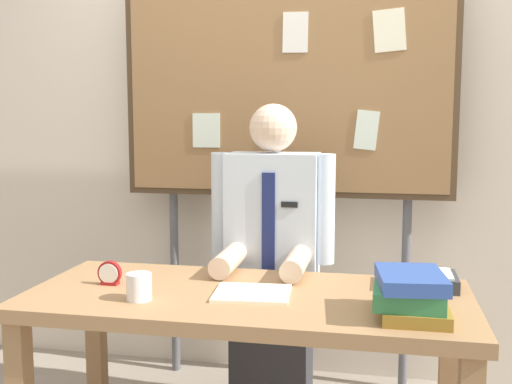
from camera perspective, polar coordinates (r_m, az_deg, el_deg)
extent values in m
cube|color=beige|center=(3.25, 3.31, 6.78)|extent=(6.40, 0.08, 2.70)
cube|color=#9E754C|center=(2.27, -0.83, -9.93)|extent=(1.61, 0.70, 0.05)
cube|color=#9E754C|center=(2.89, -14.52, -14.01)|extent=(0.07, 0.07, 0.68)
cube|color=#9E754C|center=(2.64, 17.33, -16.20)|extent=(0.07, 0.07, 0.68)
cube|color=#2D2D33|center=(2.93, 1.53, -15.93)|extent=(0.34, 0.30, 0.44)
cube|color=silver|center=(2.75, 1.57, -4.33)|extent=(0.40, 0.22, 0.76)
sphere|color=beige|center=(2.70, 1.61, 5.96)|extent=(0.21, 0.21, 0.21)
cylinder|color=silver|center=(2.76, -3.20, -1.29)|extent=(0.09, 0.09, 0.48)
cylinder|color=silver|center=(2.68, 6.36, -1.57)|extent=(0.09, 0.09, 0.48)
cylinder|color=beige|center=(2.54, -2.58, -6.33)|extent=(0.09, 0.30, 0.09)
cylinder|color=beige|center=(2.49, 3.72, -6.62)|extent=(0.09, 0.30, 0.09)
cube|color=navy|center=(2.63, 1.14, -3.59)|extent=(0.06, 0.01, 0.50)
cube|color=black|center=(2.60, 3.10, -1.17)|extent=(0.07, 0.01, 0.02)
cube|color=#4C3823|center=(3.05, 2.79, 10.27)|extent=(1.63, 0.05, 1.14)
cube|color=olive|center=(3.04, 2.75, 10.29)|extent=(1.57, 0.04, 1.08)
cylinder|color=#59595E|center=(3.34, -7.51, -8.05)|extent=(0.04, 0.04, 1.00)
cylinder|color=#59595E|center=(3.17, 13.62, -9.02)|extent=(0.04, 0.04, 1.00)
cube|color=silver|center=(2.98, 10.20, 5.65)|extent=(0.12, 0.00, 0.19)
cube|color=white|center=(3.03, 3.66, 14.53)|extent=(0.12, 0.00, 0.19)
cube|color=silver|center=(3.02, 1.81, 6.03)|extent=(0.15, 0.00, 0.18)
cube|color=#F4EFCC|center=(3.00, 12.24, 14.41)|extent=(0.16, 0.00, 0.20)
cube|color=silver|center=(3.10, -4.62, 5.70)|extent=(0.14, 0.00, 0.17)
cube|color=olive|center=(2.06, 14.49, -10.58)|extent=(0.21, 0.27, 0.04)
cube|color=#337F47|center=(2.06, 13.92, -9.17)|extent=(0.22, 0.27, 0.06)
cube|color=#2D4C99|center=(2.03, 14.13, -7.85)|extent=(0.23, 0.29, 0.05)
cube|color=#F4EFCC|center=(2.24, -0.35, -9.36)|extent=(0.29, 0.25, 0.01)
cylinder|color=maroon|center=(2.42, -13.38, -7.28)|extent=(0.09, 0.02, 0.09)
cylinder|color=white|center=(2.41, -13.51, -7.36)|extent=(0.08, 0.00, 0.08)
cube|color=maroon|center=(2.43, -13.35, -8.19)|extent=(0.06, 0.04, 0.01)
cylinder|color=white|center=(2.21, -10.77, -8.60)|extent=(0.09, 0.09, 0.09)
cube|color=#333338|center=(2.42, 15.02, -7.89)|extent=(0.26, 0.20, 0.05)
cube|color=silver|center=(2.41, 15.05, -7.23)|extent=(0.22, 0.17, 0.01)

